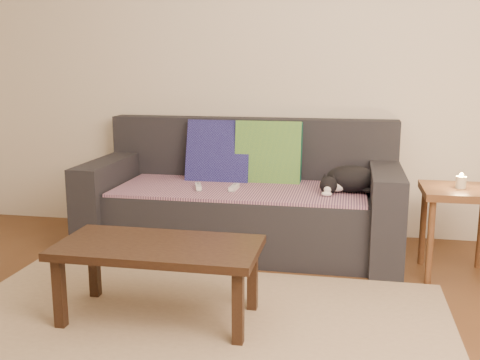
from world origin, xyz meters
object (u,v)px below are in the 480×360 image
Objects in this scene: sofa at (243,203)px; wii_remote_b at (234,187)px; side_table at (459,204)px; cat at (350,180)px; wii_remote_a at (198,187)px; coffee_table at (158,253)px.

sofa is 14.00× the size of wii_remote_b.
cat is at bearing 161.12° from side_table.
sofa reaches higher than wii_remote_b.
wii_remote_a and wii_remote_b have the same top height.
sofa is at bearing 81.31° from coffee_table.
cat is (0.72, -0.09, 0.21)m from sofa.
cat reaches higher than coffee_table.
wii_remote_a is 0.28× the size of side_table.
cat reaches higher than wii_remote_a.
sofa is 0.75m from cat.
wii_remote_a is at bearing -144.99° from sofa.
cat is 1.47m from coffee_table.
sofa is 0.22m from wii_remote_b.
sofa is 2.12× the size of coffee_table.
cat is at bearing -80.35° from wii_remote_b.
cat reaches higher than side_table.
wii_remote_a is (-0.27, -0.19, 0.15)m from sofa.
coffee_table is at bearing 175.27° from wii_remote_b.
cat is 0.40× the size of coffee_table.
cat is 2.64× the size of wii_remote_a.
side_table is at bearing -113.15° from wii_remote_a.
cat reaches higher than wii_remote_b.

